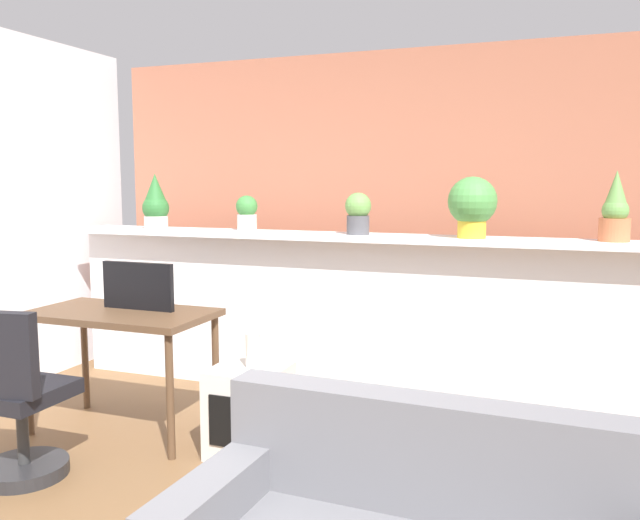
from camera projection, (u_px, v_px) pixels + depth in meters
name	position (u px, v px, depth m)	size (l,w,h in m)	color
divider_wall	(358.00, 319.00, 4.58)	(4.47, 0.16, 1.13)	white
plant_shelf	(357.00, 237.00, 4.47)	(4.47, 0.37, 0.04)	white
brick_wall_behind	(381.00, 217.00, 5.05)	(4.47, 0.10, 2.50)	#AD664C
potted_plant_0	(156.00, 203.00, 4.99)	(0.20, 0.20, 0.42)	silver
potted_plant_1	(247.00, 213.00, 4.77)	(0.16, 0.16, 0.26)	silver
potted_plant_2	(358.00, 213.00, 4.43)	(0.18, 0.18, 0.29)	#4C4C51
potted_plant_3	(472.00, 204.00, 4.14)	(0.31, 0.31, 0.39)	gold
potted_plant_4	(615.00, 211.00, 3.92)	(0.18, 0.18, 0.43)	#C66B42
desk	(121.00, 325.00, 3.94)	(1.10, 0.60, 0.75)	brown
tv_monitor	(138.00, 286.00, 3.96)	(0.49, 0.04, 0.29)	black
office_chair	(14.00, 408.00, 3.30)	(0.48, 0.48, 0.91)	#262628
side_cube_shelf	(249.00, 411.00, 3.65)	(0.40, 0.41, 0.50)	silver
vase_on_shelf	(253.00, 350.00, 3.61)	(0.08, 0.08, 0.19)	silver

